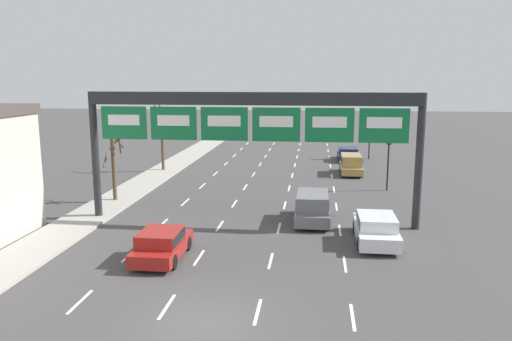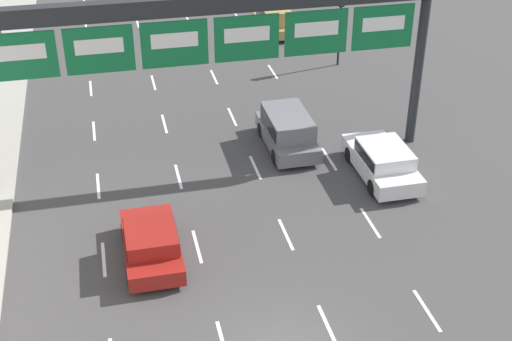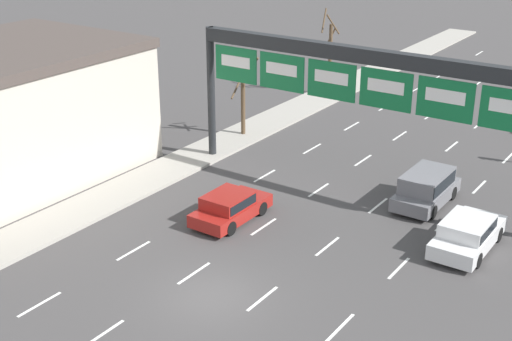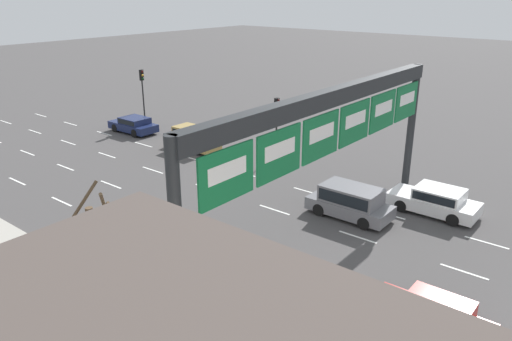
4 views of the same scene
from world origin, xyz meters
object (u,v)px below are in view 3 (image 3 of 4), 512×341
tree_bare_second (244,95)px  tree_bare_closest (330,54)px  car_white (468,233)px  suv_grey (426,187)px  sign_gantry (361,75)px  car_red (230,206)px

tree_bare_second → tree_bare_closest: bearing=90.9°
car_white → tree_bare_second: (-16.19, 6.48, 1.80)m
car_white → suv_grey: size_ratio=1.06×
suv_grey → tree_bare_closest: tree_bare_closest is taller
sign_gantry → tree_bare_second: sign_gantry is taller
tree_bare_second → car_white: bearing=-21.8°
sign_gantry → suv_grey: (3.45, 0.70, -5.12)m
sign_gantry → car_white: sign_gantry is taller
tree_bare_closest → car_white: bearing=-46.8°
tree_bare_closest → sign_gantry: bearing=-56.7°
car_white → car_red: (-9.91, -3.49, -0.04)m
sign_gantry → tree_bare_closest: 17.97m
tree_bare_closest → tree_bare_second: size_ratio=1.25×
car_red → tree_bare_second: (-6.28, 9.97, 1.83)m
sign_gantry → tree_bare_second: 10.89m
suv_grey → tree_bare_closest: 19.41m
suv_grey → car_red: bearing=-134.7°
tree_bare_second → suv_grey: bearing=-13.7°
sign_gantry → car_white: (6.63, -2.61, -5.28)m
car_white → tree_bare_closest: (-16.36, 17.41, 2.26)m
car_red → tree_bare_second: bearing=122.2°
sign_gantry → car_red: (-3.28, -6.10, -5.31)m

